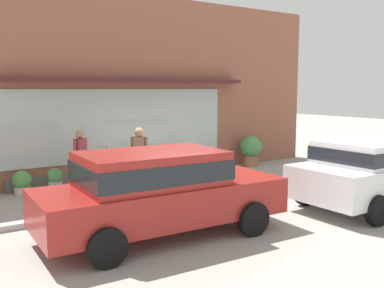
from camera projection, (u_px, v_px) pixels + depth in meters
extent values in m
plane|color=#9E9B93|center=(188.00, 198.00, 10.80)|extent=(60.00, 60.00, 0.00)
cube|color=#B2B2AD|center=(192.00, 197.00, 10.63)|extent=(14.00, 0.24, 0.12)
cube|color=#935642|center=(130.00, 87.00, 13.11)|extent=(14.00, 0.36, 5.45)
cube|color=#ADBCB7|center=(122.00, 125.00, 12.88)|extent=(6.98, 0.03, 2.09)
cube|color=#4C1E23|center=(135.00, 80.00, 12.79)|extent=(7.58, 0.56, 0.12)
cube|color=#605E59|center=(134.00, 172.00, 13.25)|extent=(7.38, 0.20, 0.36)
cylinder|color=gold|center=(106.00, 196.00, 10.81)|extent=(0.38, 0.38, 0.06)
cylinder|color=gold|center=(106.00, 183.00, 10.76)|extent=(0.25, 0.25, 0.61)
sphere|color=gold|center=(106.00, 168.00, 10.72)|extent=(0.30, 0.30, 0.30)
cylinder|color=gold|center=(100.00, 183.00, 10.67)|extent=(0.10, 0.09, 0.09)
cylinder|color=gold|center=(112.00, 181.00, 10.85)|extent=(0.10, 0.09, 0.09)
cylinder|color=gold|center=(109.00, 183.00, 10.62)|extent=(0.09, 0.10, 0.09)
cylinder|color=#8E333D|center=(137.00, 179.00, 11.02)|extent=(0.12, 0.12, 0.85)
cylinder|color=#8E333D|center=(143.00, 179.00, 11.00)|extent=(0.12, 0.12, 0.85)
cube|color=brown|center=(139.00, 150.00, 10.91)|extent=(0.34, 0.33, 0.64)
sphere|color=#A37556|center=(139.00, 132.00, 10.86)|extent=(0.23, 0.23, 0.23)
cylinder|color=brown|center=(132.00, 149.00, 10.94)|extent=(0.08, 0.08, 0.60)
cylinder|color=brown|center=(147.00, 149.00, 10.89)|extent=(0.08, 0.08, 0.60)
cube|color=black|center=(129.00, 160.00, 11.00)|extent=(0.25, 0.23, 0.28)
cylinder|color=#333847|center=(79.00, 179.00, 11.11)|extent=(0.12, 0.12, 0.81)
cylinder|color=#333847|center=(83.00, 178.00, 11.24)|extent=(0.12, 0.12, 0.81)
cube|color=#8E333D|center=(80.00, 151.00, 11.09)|extent=(0.33, 0.30, 0.61)
sphere|color=#A37556|center=(80.00, 134.00, 11.03)|extent=(0.22, 0.22, 0.22)
cylinder|color=#8E333D|center=(75.00, 151.00, 10.92)|extent=(0.08, 0.08, 0.58)
cylinder|color=#8E333D|center=(86.00, 149.00, 11.24)|extent=(0.08, 0.08, 0.58)
cube|color=maroon|center=(163.00, 201.00, 7.95)|extent=(4.58, 1.88, 0.66)
cube|color=maroon|center=(151.00, 169.00, 7.75)|extent=(2.54, 1.66, 0.64)
cube|color=#1E2328|center=(151.00, 169.00, 7.75)|extent=(2.59, 1.68, 0.35)
cylinder|color=black|center=(202.00, 199.00, 9.45)|extent=(0.64, 0.20, 0.63)
cylinder|color=black|center=(253.00, 219.00, 7.97)|extent=(0.64, 0.20, 0.63)
cylinder|color=black|center=(73.00, 218.00, 8.00)|extent=(0.64, 0.20, 0.63)
cylinder|color=black|center=(107.00, 248.00, 6.53)|extent=(0.64, 0.20, 0.63)
cube|color=white|center=(375.00, 177.00, 9.96)|extent=(4.05, 1.80, 0.72)
cube|color=white|center=(371.00, 153.00, 9.77)|extent=(2.23, 1.66, 0.54)
cube|color=#1E2328|center=(371.00, 153.00, 9.77)|extent=(2.27, 1.68, 0.30)
cylinder|color=black|center=(372.00, 180.00, 11.45)|extent=(0.62, 0.18, 0.62)
cylinder|color=black|center=(306.00, 192.00, 10.07)|extent=(0.62, 0.18, 0.62)
cylinder|color=black|center=(378.00, 210.00, 8.55)|extent=(0.62, 0.18, 0.62)
cylinder|color=#9E6042|center=(250.00, 161.00, 15.19)|extent=(0.50, 0.50, 0.37)
sphere|color=#4C934C|center=(251.00, 147.00, 15.12)|extent=(0.75, 0.75, 0.75)
cylinder|color=#B7B2A3|center=(136.00, 175.00, 12.90)|extent=(0.30, 0.30, 0.32)
sphere|color=olive|center=(136.00, 165.00, 12.86)|extent=(0.38, 0.38, 0.38)
sphere|color=#DB4C7A|center=(138.00, 161.00, 12.92)|extent=(0.11, 0.11, 0.11)
sphere|color=#E5C64C|center=(137.00, 162.00, 12.74)|extent=(0.07, 0.07, 0.07)
cylinder|color=#B7B2A3|center=(23.00, 190.00, 11.15)|extent=(0.41, 0.41, 0.20)
sphere|color=#4C934C|center=(22.00, 180.00, 11.11)|extent=(0.49, 0.49, 0.49)
sphere|color=#E5C64C|center=(19.00, 177.00, 11.11)|extent=(0.14, 0.14, 0.14)
sphere|color=orange|center=(24.00, 175.00, 11.04)|extent=(0.10, 0.10, 0.10)
cylinder|color=#4C4C51|center=(208.00, 167.00, 14.47)|extent=(0.28, 0.28, 0.22)
cone|color=#3D8442|center=(208.00, 153.00, 14.42)|extent=(0.26, 0.26, 0.70)
cylinder|color=#B7B2A3|center=(55.00, 186.00, 11.50)|extent=(0.38, 0.38, 0.27)
sphere|color=#4C934C|center=(55.00, 176.00, 11.46)|extent=(0.40, 0.40, 0.40)
sphere|color=#E5C64C|center=(55.00, 173.00, 11.58)|extent=(0.08, 0.08, 0.08)
cylinder|color=#9E6042|center=(107.00, 176.00, 12.66)|extent=(0.29, 0.29, 0.35)
cone|color=#4C934C|center=(107.00, 157.00, 12.59)|extent=(0.26, 0.26, 0.73)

